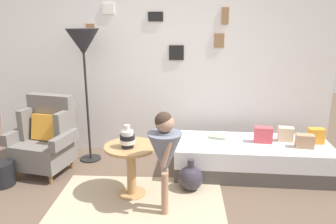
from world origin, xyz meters
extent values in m
plane|color=brown|center=(0.00, 0.00, 0.00)|extent=(12.00, 12.00, 0.00)
cube|color=silver|center=(0.00, 1.95, 1.30)|extent=(4.80, 0.10, 2.60)
cube|color=olive|center=(0.80, 1.90, 1.60)|extent=(0.13, 0.02, 0.19)
cube|color=#A9A99C|center=(0.80, 1.89, 1.60)|extent=(0.10, 0.01, 0.15)
cube|color=black|center=(0.22, 1.90, 1.44)|extent=(0.20, 0.02, 0.20)
cube|color=#B9B9B2|center=(0.22, 1.89, 1.44)|extent=(0.16, 0.01, 0.16)
cube|color=black|center=(-0.06, 1.90, 1.92)|extent=(0.20, 0.02, 0.12)
cube|color=beige|center=(-0.06, 1.89, 1.92)|extent=(0.16, 0.01, 0.10)
cube|color=olive|center=(0.86, 1.90, 1.92)|extent=(0.09, 0.02, 0.22)
cube|color=gray|center=(0.86, 1.89, 1.92)|extent=(0.07, 0.01, 0.17)
cube|color=olive|center=(-0.96, 1.90, 1.76)|extent=(0.11, 0.02, 0.13)
cube|color=slate|center=(-0.96, 1.89, 1.76)|extent=(0.09, 0.01, 0.10)
cube|color=white|center=(-0.70, 1.90, 2.02)|extent=(0.15, 0.02, 0.14)
cube|color=gray|center=(-0.70, 1.89, 2.02)|extent=(0.12, 0.01, 0.11)
cube|color=tan|center=(-0.13, 0.41, 0.01)|extent=(1.80, 1.12, 0.01)
cylinder|color=olive|center=(-1.70, 0.87, 0.06)|extent=(0.04, 0.04, 0.12)
cylinder|color=olive|center=(-1.23, 0.76, 0.06)|extent=(0.04, 0.04, 0.12)
cylinder|color=olive|center=(-1.59, 1.31, 0.06)|extent=(0.04, 0.04, 0.12)
cylinder|color=olive|center=(-1.12, 1.19, 0.06)|extent=(0.04, 0.04, 0.12)
cube|color=slate|center=(-1.41, 1.03, 0.27)|extent=(0.72, 0.69, 0.30)
cube|color=slate|center=(-1.35, 1.26, 0.70)|extent=(0.62, 0.28, 0.55)
cube|color=slate|center=(-1.64, 1.19, 0.61)|extent=(0.15, 0.32, 0.39)
cube|color=slate|center=(-1.13, 1.07, 0.61)|extent=(0.15, 0.32, 0.39)
cube|color=slate|center=(-1.73, 1.09, 0.49)|extent=(0.21, 0.51, 0.14)
cube|color=slate|center=(-1.09, 0.94, 0.49)|extent=(0.21, 0.51, 0.14)
cube|color=orange|center=(-1.39, 1.13, 0.58)|extent=(0.39, 0.25, 0.33)
cube|color=#4C4742|center=(1.19, 1.19, 0.09)|extent=(1.94, 0.89, 0.18)
cube|color=silver|center=(1.19, 1.19, 0.29)|extent=(1.94, 0.89, 0.22)
cube|color=orange|center=(1.97, 1.22, 0.49)|extent=(0.19, 0.12, 0.19)
cube|color=tan|center=(1.78, 1.06, 0.48)|extent=(0.22, 0.15, 0.16)
cube|color=beige|center=(1.62, 1.28, 0.49)|extent=(0.20, 0.14, 0.18)
cube|color=#D64C56|center=(1.32, 1.21, 0.50)|extent=(0.23, 0.15, 0.20)
cylinder|color=tan|center=(-0.23, 0.56, 0.01)|extent=(0.31, 0.31, 0.02)
cylinder|color=tan|center=(-0.23, 0.56, 0.29)|extent=(0.10, 0.10, 0.53)
cylinder|color=tan|center=(-0.23, 0.56, 0.57)|extent=(0.57, 0.57, 0.03)
cylinder|color=black|center=(-0.25, 0.51, 0.60)|extent=(0.13, 0.13, 0.05)
cylinder|color=silver|center=(-0.25, 0.51, 0.65)|extent=(0.16, 0.16, 0.05)
cylinder|color=black|center=(-0.25, 0.51, 0.70)|extent=(0.16, 0.16, 0.05)
cylinder|color=silver|center=(-0.25, 0.51, 0.74)|extent=(0.13, 0.13, 0.05)
cylinder|color=silver|center=(-0.25, 0.51, 0.80)|extent=(0.06, 0.06, 0.06)
cylinder|color=black|center=(-0.95, 1.49, 0.01)|extent=(0.28, 0.28, 0.02)
cylinder|color=black|center=(-0.95, 1.49, 0.85)|extent=(0.03, 0.03, 1.67)
cone|color=#232328|center=(-0.95, 1.49, 1.60)|extent=(0.42, 0.42, 0.33)
cylinder|color=#A37A60|center=(0.16, 0.18, 0.22)|extent=(0.07, 0.07, 0.45)
cylinder|color=#A37A60|center=(0.15, 0.28, 0.22)|extent=(0.07, 0.07, 0.45)
cone|color=slate|center=(0.15, 0.23, 0.63)|extent=(0.34, 0.34, 0.42)
cylinder|color=slate|center=(0.15, 0.23, 0.77)|extent=(0.17, 0.17, 0.16)
cylinder|color=#A37A60|center=(0.18, 0.11, 0.69)|extent=(0.12, 0.05, 0.29)
cylinder|color=#A37A60|center=(0.17, 0.35, 0.69)|extent=(0.12, 0.05, 0.29)
sphere|color=#A37A60|center=(0.15, 0.23, 0.94)|extent=(0.18, 0.18, 0.18)
sphere|color=#38281E|center=(0.14, 0.23, 0.97)|extent=(0.17, 0.17, 0.17)
cube|color=#9EB090|center=(0.78, 1.35, 0.42)|extent=(0.26, 0.22, 0.03)
sphere|color=#332D38|center=(0.42, 0.70, 0.14)|extent=(0.29, 0.29, 0.29)
cylinder|color=#332D38|center=(0.42, 0.70, 0.33)|extent=(0.08, 0.08, 0.09)
cylinder|color=black|center=(-1.78, 0.70, 0.14)|extent=(0.28, 0.28, 0.28)
camera|label=1|loc=(0.34, -2.78, 1.90)|focal=35.99mm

